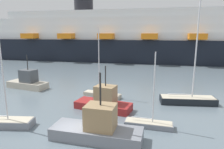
# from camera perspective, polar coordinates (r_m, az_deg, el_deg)

# --- Properties ---
(ground_plane) EXTENTS (600.00, 600.00, 0.00)m
(ground_plane) POSITION_cam_1_polar(r_m,az_deg,el_deg) (18.51, -11.63, -17.47)
(ground_plane) COLOR slate
(sailboat_0) EXTENTS (4.64, 1.36, 7.31)m
(sailboat_0) POSITION_cam_1_polar(r_m,az_deg,el_deg) (20.34, 10.39, -13.47)
(sailboat_0) COLOR gray
(sailboat_0) RESTS_ON ground_plane
(sailboat_1) EXTENTS (5.87, 2.70, 8.35)m
(sailboat_1) POSITION_cam_1_polar(r_m,az_deg,el_deg) (22.66, -28.40, -11.77)
(sailboat_1) COLOR gray
(sailboat_1) RESTS_ON ground_plane
(sailboat_2) EXTENTS (7.15, 3.07, 13.12)m
(sailboat_2) POSITION_cam_1_polar(r_m,az_deg,el_deg) (27.84, 20.71, -6.48)
(sailboat_2) COLOR black
(sailboat_2) RESTS_ON ground_plane
(sailboat_3) EXTENTS (5.68, 2.33, 9.74)m
(sailboat_3) POSITION_cam_1_polar(r_m,az_deg,el_deg) (28.86, -2.86, -5.38)
(sailboat_3) COLOR #BCB29E
(sailboat_3) RESTS_ON ground_plane
(fishing_boat_0) EXTENTS (7.80, 2.56, 5.87)m
(fishing_boat_0) POSITION_cam_1_polar(r_m,az_deg,el_deg) (17.60, -4.05, -15.02)
(fishing_boat_0) COLOR gray
(fishing_boat_0) RESTS_ON ground_plane
(fishing_boat_1) EXTENTS (7.19, 3.43, 5.51)m
(fishing_boat_1) POSITION_cam_1_polar(r_m,az_deg,el_deg) (35.83, -22.80, -1.90)
(fishing_boat_1) COLOR #BCB29E
(fishing_boat_1) RESTS_ON ground_plane
(fishing_boat_2) EXTENTS (7.00, 3.35, 5.28)m
(fishing_boat_2) POSITION_cam_1_polar(r_m,az_deg,el_deg) (23.98, -2.27, -7.65)
(fishing_boat_2) COLOR maroon
(fishing_boat_2) RESTS_ON ground_plane
(cruise_ship) EXTENTS (125.61, 22.99, 22.14)m
(cruise_ship) POSITION_cam_1_polar(r_m,az_deg,el_deg) (67.02, 10.70, 9.98)
(cruise_ship) COLOR black
(cruise_ship) RESTS_ON ground_plane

